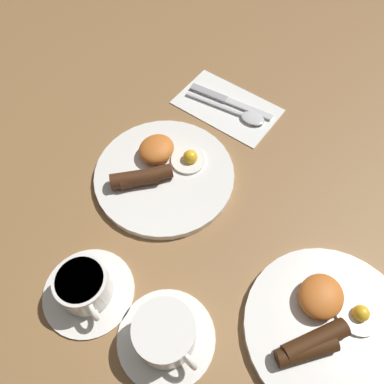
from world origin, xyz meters
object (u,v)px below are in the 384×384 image
at_px(teacup_far, 166,335).
at_px(knife, 226,100).
at_px(breakfast_plate_near, 162,172).
at_px(spoon, 245,115).
at_px(teacup_near, 85,288).
at_px(breakfast_plate_far, 328,326).

bearing_deg(teacup_far, knife, -155.72).
height_order(breakfast_plate_near, knife, breakfast_plate_near).
height_order(knife, spoon, spoon).
bearing_deg(knife, spoon, -21.86).
relative_size(teacup_far, knife, 0.76).
height_order(breakfast_plate_near, teacup_near, teacup_near).
relative_size(breakfast_plate_far, teacup_near, 1.77).
bearing_deg(spoon, knife, 157.02).
height_order(breakfast_plate_far, teacup_far, teacup_far).
relative_size(breakfast_plate_near, spoon, 1.42).
distance_m(breakfast_plate_near, teacup_far, 0.30).
bearing_deg(breakfast_plate_near, teacup_far, 40.66).
bearing_deg(teacup_near, breakfast_plate_near, -168.32).
xyz_separation_m(teacup_near, spoon, (-0.47, -0.01, -0.02)).
bearing_deg(spoon, breakfast_plate_near, -110.13).
bearing_deg(spoon, teacup_near, -97.88).
xyz_separation_m(breakfast_plate_far, knife, (-0.31, -0.39, -0.01)).
xyz_separation_m(breakfast_plate_near, knife, (-0.24, -0.01, -0.01)).
bearing_deg(breakfast_plate_far, knife, -127.77).
bearing_deg(knife, teacup_near, -89.80).
bearing_deg(teacup_near, breakfast_plate_far, 118.64).
relative_size(breakfast_plate_near, teacup_far, 1.78).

